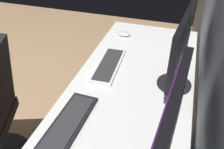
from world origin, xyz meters
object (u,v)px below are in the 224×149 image
Objects in this scene: keyboard_main at (109,65)px; monitor_primary at (167,136)px; monitor_secondary at (180,48)px; keyboard_spare at (68,123)px; mouse_main at (124,34)px.

monitor_primary is at bearing 31.85° from keyboard_main.
monitor_primary is at bearing 0.41° from monitor_secondary.
mouse_main reaches higher than keyboard_spare.
mouse_main is (-0.45, -0.02, 0.01)m from keyboard_main.
keyboard_main is 4.09× the size of mouse_main.
mouse_main is (-0.52, -0.45, -0.23)m from monitor_secondary.
keyboard_main is at bearing -148.15° from monitor_primary.
keyboard_spare is at bearing -2.91° from keyboard_main.
keyboard_spare is (-0.15, -0.46, -0.25)m from monitor_primary.
monitor_secondary is 0.69m from keyboard_spare.
monitor_primary is 1.05× the size of monitor_secondary.
keyboard_main is 0.54m from keyboard_spare.
monitor_primary is at bearing 71.68° from keyboard_spare.
keyboard_main is 0.45m from mouse_main.
monitor_secondary is 1.15× the size of keyboard_main.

